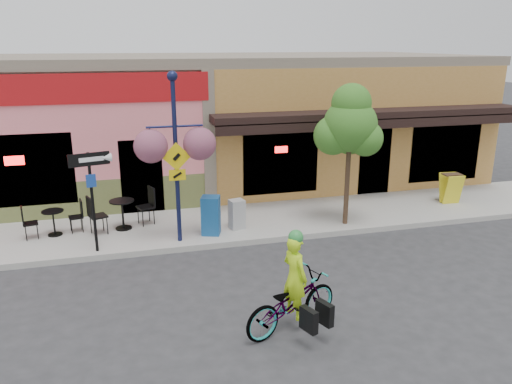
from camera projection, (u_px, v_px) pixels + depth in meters
ground at (275, 251)px, 12.31m from camera, size 90.00×90.00×0.00m
sidewalk at (255, 221)px, 14.14m from camera, size 24.00×3.00×0.15m
curb at (269, 240)px, 12.80m from camera, size 24.00×0.12×0.15m
building at (217, 117)px, 18.60m from camera, size 18.20×8.20×4.50m
bicycle at (292, 302)px, 8.83m from camera, size 2.10×1.37×1.04m
cyclist_rider at (294, 290)px, 8.77m from camera, size 0.54×0.65×1.53m
lamp_post at (176, 160)px, 11.96m from camera, size 1.34×0.54×4.18m
one_way_sign at (93, 203)px, 11.60m from camera, size 0.94×0.42×2.40m
cafe_set_left at (53, 219)px, 12.79m from camera, size 1.56×0.99×0.87m
cafe_set_right at (122, 210)px, 13.20m from camera, size 1.92×1.41×1.04m
newspaper_box_blue at (211, 215)px, 12.85m from camera, size 0.56×0.53×1.01m
newspaper_box_grey at (237, 214)px, 13.27m from camera, size 0.43×0.41×0.80m
street_tree at (349, 155)px, 13.20m from camera, size 1.72×1.72×3.85m
sandwich_board at (454, 190)px, 15.22m from camera, size 0.58×0.44×0.93m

